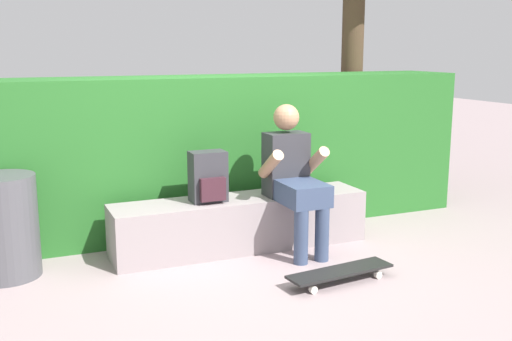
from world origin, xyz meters
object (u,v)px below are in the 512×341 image
object	(u,v)px
bench_main	(241,223)
backpack_on_bench	(208,177)
person_skater	(294,174)
skateboard_near_person	(340,272)
trash_bin	(4,227)

from	to	relation	value
bench_main	backpack_on_bench	distance (m)	0.49
person_skater	backpack_on_bench	size ratio (longest dim) A/B	2.93
skateboard_near_person	trash_bin	bearing A→B (deg)	154.09
bench_main	backpack_on_bench	world-z (taller)	backpack_on_bench
bench_main	trash_bin	xyz separation A→B (m)	(-1.78, 0.07, 0.16)
trash_bin	backpack_on_bench	bearing A→B (deg)	-3.09
skateboard_near_person	backpack_on_bench	world-z (taller)	backpack_on_bench
backpack_on_bench	trash_bin	distance (m)	1.53
backpack_on_bench	bench_main	bearing A→B (deg)	1.96
backpack_on_bench	trash_bin	xyz separation A→B (m)	(-1.51, 0.08, -0.25)
skateboard_near_person	trash_bin	size ratio (longest dim) A/B	1.10
skateboard_near_person	backpack_on_bench	xyz separation A→B (m)	(-0.64, 0.96, 0.54)
bench_main	trash_bin	distance (m)	1.79
bench_main	skateboard_near_person	xyz separation A→B (m)	(0.36, -0.97, -0.14)
person_skater	skateboard_near_person	xyz separation A→B (m)	(-0.01, -0.76, -0.55)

